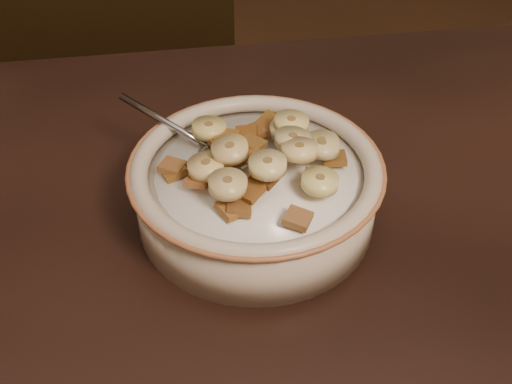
{
  "coord_description": "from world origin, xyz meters",
  "views": [
    {
      "loc": [
        0.08,
        -0.3,
        1.15
      ],
      "look_at": [
        0.15,
        0.12,
        0.78
      ],
      "focal_mm": 45.0,
      "sensor_mm": 36.0,
      "label": 1
    }
  ],
  "objects": [
    {
      "name": "cereal_square_6",
      "position": [
        0.12,
        0.07,
        0.81
      ],
      "size": [
        0.02,
        0.02,
        0.01
      ],
      "primitive_type": "cube",
      "rotation": [
        0.09,
        -0.17,
        3.01
      ],
      "color": "#935828",
      "rests_on": "milk"
    },
    {
      "name": "banana_slice_12",
      "position": [
        0.11,
        0.17,
        0.82
      ],
      "size": [
        0.04,
        0.04,
        0.01
      ],
      "primitive_type": "cylinder",
      "rotation": [
        0.07,
        -0.04,
        2.79
      ],
      "color": "#FFE67B",
      "rests_on": "milk"
    },
    {
      "name": "cereal_square_16",
      "position": [
        0.12,
        0.09,
        0.81
      ],
      "size": [
        0.03,
        0.03,
        0.01
      ],
      "primitive_type": "cube",
      "rotation": [
        0.2,
        0.18,
        2.09
      ],
      "color": "brown",
      "rests_on": "milk"
    },
    {
      "name": "banana_slice_10",
      "position": [
        0.2,
        0.12,
        0.82
      ],
      "size": [
        0.03,
        0.03,
        0.01
      ],
      "primitive_type": "cylinder",
      "rotation": [
        0.05,
        0.1,
        1.55
      ],
      "color": "beige",
      "rests_on": "milk"
    },
    {
      "name": "cereal_square_11",
      "position": [
        0.22,
        0.12,
        0.81
      ],
      "size": [
        0.02,
        0.02,
        0.01
      ],
      "primitive_type": "cube",
      "rotation": [
        -0.04,
        0.13,
        1.43
      ],
      "color": "brown",
      "rests_on": "milk"
    },
    {
      "name": "banana_slice_8",
      "position": [
        0.15,
        0.09,
        0.83
      ],
      "size": [
        0.04,
        0.04,
        0.01
      ],
      "primitive_type": "cylinder",
      "rotation": [
        -0.01,
        0.0,
        2.61
      ],
      "color": "#E7D57B",
      "rests_on": "milk"
    },
    {
      "name": "cereal_square_9",
      "position": [
        0.1,
        0.12,
        0.81
      ],
      "size": [
        0.03,
        0.03,
        0.01
      ],
      "primitive_type": "cube",
      "rotation": [
        0.24,
        0.12,
        1.12
      ],
      "color": "brown",
      "rests_on": "milk"
    },
    {
      "name": "cereal_square_4",
      "position": [
        0.1,
        0.11,
        0.81
      ],
      "size": [
        0.03,
        0.03,
        0.01
      ],
      "primitive_type": "cube",
      "rotation": [
        0.24,
        0.14,
        2.65
      ],
      "color": "#9A6033",
      "rests_on": "milk"
    },
    {
      "name": "chair",
      "position": [
        -0.0,
        0.61,
        0.48
      ],
      "size": [
        0.46,
        0.46,
        0.97
      ],
      "primitive_type": "cube",
      "rotation": [
        0.0,
        0.0,
        0.09
      ],
      "color": "black",
      "rests_on": "floor"
    },
    {
      "name": "milk",
      "position": [
        0.15,
        0.12,
        0.8
      ],
      "size": [
        0.18,
        0.18,
        0.0
      ],
      "primitive_type": "cylinder",
      "color": "white",
      "rests_on": "cereal_bowl"
    },
    {
      "name": "cereal_square_21",
      "position": [
        0.07,
        0.13,
        0.81
      ],
      "size": [
        0.03,
        0.03,
        0.01
      ],
      "primitive_type": "cube",
      "rotation": [
        0.1,
        -0.03,
        2.62
      ],
      "color": "olive",
      "rests_on": "milk"
    },
    {
      "name": "cereal_square_1",
      "position": [
        0.15,
        0.1,
        0.82
      ],
      "size": [
        0.03,
        0.03,
        0.01
      ],
      "primitive_type": "cube",
      "rotation": [
        -0.08,
        -0.08,
        2.39
      ],
      "color": "brown",
      "rests_on": "milk"
    },
    {
      "name": "cereal_square_0",
      "position": [
        0.13,
        0.08,
        0.82
      ],
      "size": [
        0.03,
        0.03,
        0.01
      ],
      "primitive_type": "cube",
      "rotation": [
        -0.22,
        0.13,
        2.3
      ],
      "color": "brown",
      "rests_on": "milk"
    },
    {
      "name": "banana_slice_5",
      "position": [
        0.18,
        0.15,
        0.83
      ],
      "size": [
        0.04,
        0.04,
        0.01
      ],
      "primitive_type": "cylinder",
      "rotation": [
        0.02,
        -0.08,
        2.71
      ],
      "color": "#EBCB73",
      "rests_on": "milk"
    },
    {
      "name": "banana_slice_2",
      "position": [
        0.18,
        0.11,
        0.83
      ],
      "size": [
        0.03,
        0.03,
        0.01
      ],
      "primitive_type": "cylinder",
      "rotation": [
        0.14,
        -0.04,
        3.12
      ],
      "color": "#EBCB7C",
      "rests_on": "milk"
    },
    {
      "name": "banana_slice_7",
      "position": [
        0.12,
        0.12,
        0.83
      ],
      "size": [
        0.04,
        0.04,
        0.01
      ],
      "primitive_type": "cylinder",
      "rotation": [
        -0.12,
        -0.05,
        1.75
      ],
      "color": "tan",
      "rests_on": "milk"
    },
    {
      "name": "cereal_square_10",
      "position": [
        0.16,
        0.17,
        0.81
      ],
      "size": [
        0.02,
        0.02,
        0.01
      ],
      "primitive_type": "cube",
      "rotation": [
        -0.18,
        0.04,
        1.79
      ],
      "color": "brown",
      "rests_on": "milk"
    },
    {
      "name": "cereal_square_2",
      "position": [
        0.19,
        0.15,
        0.81
      ],
      "size": [
        0.02,
        0.03,
        0.01
      ],
      "primitive_type": "cube",
      "rotation": [
        0.05,
        0.18,
        1.83
      ],
      "color": "#8E5A1B",
      "rests_on": "milk"
    },
    {
      "name": "cereal_square_15",
      "position": [
        0.13,
        0.16,
        0.82
      ],
      "size": [
        0.03,
        0.03,
        0.01
      ],
      "primitive_type": "cube",
      "rotation": [
        -0.07,
        0.07,
        1.13
      ],
      "color": "brown",
      "rests_on": "milk"
    },
    {
      "name": "banana_slice_4",
      "position": [
        0.2,
        0.13,
        0.82
      ],
      "size": [
        0.04,
        0.04,
        0.01
      ],
      "primitive_type": "cylinder",
      "rotation": [
        -0.07,
        0.05,
        2.45
      ],
      "color": "#CCBF88",
      "rests_on": "milk"
    },
    {
      "name": "cereal_square_14",
      "position": [
        0.17,
        0.17,
        0.81
      ],
      "size": [
        0.03,
        0.03,
        0.01
      ],
      "primitive_type": "cube",
      "rotation": [
        0.12,
        0.03,
        2.73
      ],
      "color": "brown",
      "rests_on": "milk"
    },
    {
      "name": "banana_slice_11",
      "position": [
        0.12,
        0.08,
        0.83
      ],
      "size": [
        0.04,
        0.04,
        0.01
      ],
      "primitive_type": "cylinder",
      "rotation": [
        -0.03,
        -0.04,
        2.93
      ],
      "color": "beige",
      "rests_on": "milk"
    },
    {
      "name": "cereal_square_3",
      "position": [
        0.12,
        0.15,
        0.81
      ],
      "size": [
        0.03,
        0.03,
        0.01
      ],
      "primitive_type": "cube",
      "rotation": [
        0.13,
        0.11,
        1.9
      ],
      "color": "#986031",
      "rests_on": "milk"
    },
    {
      "name": "cereal_square_5",
      "position": [
        0.14,
        0.13,
        0.83
      ],
      "size": [
        0.03,
        0.03,
        0.01
      ],
      "primitive_type": "cube",
      "rotation": [
        0.16,
        -0.07,
        2.41
      ],
      "color": "brown",
      "rests_on": "milk"
    },
    {
      "name": "cereal_bowl",
      "position": [
        0.15,
        0.12,
        0.78
      ],
      "size": [
        0.21,
        0.21,
        0.05
      ],
      "primitive_type": "cylinder",
      "color": "#C3B49E",
      "rests_on": "table"
    },
    {
      "name": "cereal_square_7",
      "position": [
        0.12,
        0.18,
        0.81
      ],
      "size": [
        0.02,
        0.02,
        0.01
      ],
      "primitive_type": "cube",
      "rotation": [
        0.15,
        -0.1,
        1.52
      ],
      "color": "brown",
      "rests_on": "milk"
    },
    {
      "name": "spoon",
      "position": [
        0.12,
        0.14,
        0.81
      ],
      "size": [
        0.06,
        0.06,
        0.01
      ],
      "primitive_type": "ellipsoid",
      "rotation": [
        0.0,
        0.0,
        3.96
      ],
      "color": "#95989E",
      "rests_on": "cereal_bowl"
    },
    {
      "name": "cereal_square_13",
      "position": [
        0.12,
        0.07,
        0.81
      ],
      "size": [
        0.03,
        0.03,
        0.01
      ],
      "primitive_type": "cube",
      "rotation": [
        0.13,
        -0.16,
        2.07
      ],
      "color": "#925E24",
      "rests_on": "milk"
    },
    {
      "name": "cereal_square_17",
      "position": [
        0.14,
        0.16,
        0.82
      ],
      "size": [
        0.02,
        0.02,
        0.01
      ],
      "primitive_type": "cube",
      "rotation": [
        -0.19,
        -0.17,
        1.37
      ],
      "color": "brown",
      "rests_on": "milk"
    },
    {
      "name": "cereal_square_18",
      "position": [
        0.08,
        0.13,
        0.81
      ],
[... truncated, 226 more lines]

